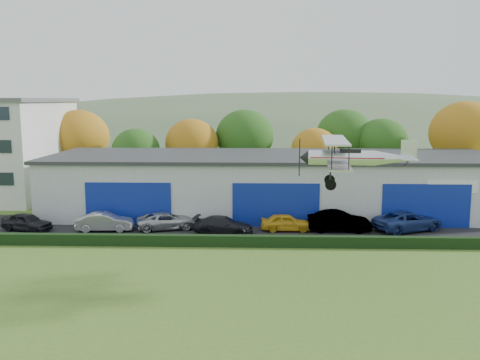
{
  "coord_description": "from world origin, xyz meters",
  "views": [
    {
      "loc": [
        3.47,
        -19.49,
        10.24
      ],
      "look_at": [
        2.42,
        12.47,
        5.32
      ],
      "focal_mm": 39.16,
      "sensor_mm": 36.0,
      "label": 1
    }
  ],
  "objects_px": {
    "hangar": "(274,183)",
    "car_5": "(339,221)",
    "biplane": "(351,157)",
    "car_2": "(167,221)",
    "car_4": "(286,222)",
    "car_1": "(105,222)",
    "car_0": "(27,222)",
    "car_3": "(223,225)",
    "car_6": "(408,221)"
  },
  "relations": [
    {
      "from": "car_1",
      "to": "car_2",
      "type": "relative_size",
      "value": 0.92
    },
    {
      "from": "car_3",
      "to": "car_4",
      "type": "bearing_deg",
      "value": -69.15
    },
    {
      "from": "car_2",
      "to": "car_5",
      "type": "xyz_separation_m",
      "value": [
        13.58,
        -0.31,
        0.14
      ]
    },
    {
      "from": "hangar",
      "to": "car_6",
      "type": "relative_size",
      "value": 7.34
    },
    {
      "from": "hangar",
      "to": "car_2",
      "type": "xyz_separation_m",
      "value": [
        -8.67,
        -7.1,
        -1.94
      ]
    },
    {
      "from": "car_4",
      "to": "biplane",
      "type": "xyz_separation_m",
      "value": [
        3.17,
        -9.78,
        6.25
      ]
    },
    {
      "from": "hangar",
      "to": "car_2",
      "type": "height_order",
      "value": "hangar"
    },
    {
      "from": "car_6",
      "to": "hangar",
      "type": "bearing_deg",
      "value": 32.62
    },
    {
      "from": "car_1",
      "to": "car_3",
      "type": "height_order",
      "value": "car_1"
    },
    {
      "from": "car_3",
      "to": "car_5",
      "type": "relative_size",
      "value": 0.93
    },
    {
      "from": "car_0",
      "to": "car_6",
      "type": "height_order",
      "value": "car_6"
    },
    {
      "from": "car_0",
      "to": "car_4",
      "type": "distance_m",
      "value": 20.37
    },
    {
      "from": "car_6",
      "to": "biplane",
      "type": "bearing_deg",
      "value": 124.5
    },
    {
      "from": "car_3",
      "to": "car_5",
      "type": "xyz_separation_m",
      "value": [
        9.0,
        0.97,
        0.14
      ]
    },
    {
      "from": "car_1",
      "to": "car_0",
      "type": "bearing_deg",
      "value": 86.13
    },
    {
      "from": "hangar",
      "to": "car_1",
      "type": "bearing_deg",
      "value": -149.57
    },
    {
      "from": "car_2",
      "to": "car_6",
      "type": "xyz_separation_m",
      "value": [
        18.99,
        0.11,
        0.11
      ]
    },
    {
      "from": "hangar",
      "to": "car_4",
      "type": "xyz_separation_m",
      "value": [
        0.77,
        -7.34,
        -1.93
      ]
    },
    {
      "from": "car_2",
      "to": "car_4",
      "type": "bearing_deg",
      "value": -107.59
    },
    {
      "from": "car_4",
      "to": "car_6",
      "type": "relative_size",
      "value": 0.72
    },
    {
      "from": "car_6",
      "to": "car_5",
      "type": "bearing_deg",
      "value": 71.17
    },
    {
      "from": "car_3",
      "to": "car_1",
      "type": "bearing_deg",
      "value": 95.78
    },
    {
      "from": "hangar",
      "to": "car_5",
      "type": "height_order",
      "value": "hangar"
    },
    {
      "from": "car_2",
      "to": "biplane",
      "type": "relative_size",
      "value": 0.62
    },
    {
      "from": "car_0",
      "to": "car_1",
      "type": "xyz_separation_m",
      "value": [
        6.16,
        0.13,
        0.02
      ]
    },
    {
      "from": "car_0",
      "to": "car_5",
      "type": "height_order",
      "value": "car_5"
    },
    {
      "from": "car_4",
      "to": "car_5",
      "type": "relative_size",
      "value": 0.81
    },
    {
      "from": "car_1",
      "to": "car_5",
      "type": "height_order",
      "value": "car_5"
    },
    {
      "from": "biplane",
      "to": "car_0",
      "type": "bearing_deg",
      "value": 164.52
    },
    {
      "from": "car_1",
      "to": "hangar",
      "type": "bearing_deg",
      "value": -64.68
    },
    {
      "from": "hangar",
      "to": "car_4",
      "type": "height_order",
      "value": "hangar"
    },
    {
      "from": "car_5",
      "to": "car_6",
      "type": "height_order",
      "value": "car_5"
    },
    {
      "from": "car_2",
      "to": "car_3",
      "type": "height_order",
      "value": "car_2"
    },
    {
      "from": "car_4",
      "to": "car_2",
      "type": "bearing_deg",
      "value": 87.24
    },
    {
      "from": "car_0",
      "to": "car_3",
      "type": "xyz_separation_m",
      "value": [
        15.49,
        -0.36,
        -0.04
      ]
    },
    {
      "from": "hangar",
      "to": "car_3",
      "type": "bearing_deg",
      "value": -116.05
    },
    {
      "from": "car_6",
      "to": "biplane",
      "type": "xyz_separation_m",
      "value": [
        -6.38,
        -10.13,
        6.16
      ]
    },
    {
      "from": "car_5",
      "to": "biplane",
      "type": "bearing_deg",
      "value": 174.65
    },
    {
      "from": "car_2",
      "to": "biplane",
      "type": "distance_m",
      "value": 17.28
    },
    {
      "from": "car_2",
      "to": "car_3",
      "type": "relative_size",
      "value": 1.05
    },
    {
      "from": "car_2",
      "to": "biplane",
      "type": "height_order",
      "value": "biplane"
    },
    {
      "from": "car_1",
      "to": "car_5",
      "type": "relative_size",
      "value": 0.9
    },
    {
      "from": "hangar",
      "to": "car_5",
      "type": "xyz_separation_m",
      "value": [
        4.91,
        -7.41,
        -1.8
      ]
    },
    {
      "from": "car_1",
      "to": "car_2",
      "type": "distance_m",
      "value": 4.82
    },
    {
      "from": "car_2",
      "to": "car_4",
      "type": "distance_m",
      "value": 9.44
    },
    {
      "from": "biplane",
      "to": "hangar",
      "type": "bearing_deg",
      "value": 108.63
    },
    {
      "from": "hangar",
      "to": "biplane",
      "type": "xyz_separation_m",
      "value": [
        3.94,
        -17.12,
        4.32
      ]
    },
    {
      "from": "car_4",
      "to": "biplane",
      "type": "height_order",
      "value": "biplane"
    },
    {
      "from": "car_1",
      "to": "car_5",
      "type": "distance_m",
      "value": 18.34
    },
    {
      "from": "car_4",
      "to": "biplane",
      "type": "bearing_deg",
      "value": -163.34
    }
  ]
}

